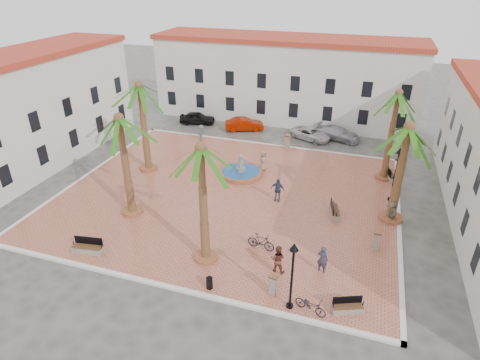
{
  "coord_description": "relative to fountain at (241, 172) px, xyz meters",
  "views": [
    {
      "loc": [
        9.59,
        -26.28,
        16.33
      ],
      "look_at": [
        1.0,
        0.0,
        1.6
      ],
      "focal_mm": 30.0,
      "sensor_mm": 36.0,
      "label": 1
    }
  ],
  "objects": [
    {
      "name": "palm_nw",
      "position": [
        -8.26,
        -1.53,
        6.54
      ],
      "size": [
        5.15,
        5.15,
        8.02
      ],
      "color": "#A75C38",
      "rests_on": "plaza"
    },
    {
      "name": "kerb_s",
      "position": [
        0.09,
        -14.58,
        -0.33
      ],
      "size": [
        26.3,
        0.3,
        0.16
      ],
      "primitive_type": "cube",
      "color": "silver",
      "rests_on": "ground"
    },
    {
      "name": "car_black",
      "position": [
        -9.0,
        11.19,
        0.28
      ],
      "size": [
        4.37,
        2.55,
        1.4
      ],
      "primitive_type": "imported",
      "rotation": [
        0.0,
        0.0,
        1.8
      ],
      "color": "black",
      "rests_on": "ground"
    },
    {
      "name": "pedestrian_east",
      "position": [
        12.49,
        -3.64,
        0.59
      ],
      "size": [
        0.94,
        1.66,
        1.71
      ],
      "primitive_type": "imported",
      "rotation": [
        0.0,
        0.0,
        -1.28
      ],
      "color": "gray",
      "rests_on": "plaza"
    },
    {
      "name": "kerb_n",
      "position": [
        0.09,
        7.42,
        -0.33
      ],
      "size": [
        26.3,
        0.3,
        0.16
      ],
      "primitive_type": "cube",
      "color": "silver",
      "rests_on": "ground"
    },
    {
      "name": "pedestrian_fountain_a",
      "position": [
        1.63,
        1.41,
        0.66
      ],
      "size": [
        1.06,
        1.04,
        1.85
      ],
      "primitive_type": "imported",
      "rotation": [
        0.0,
        0.0,
        0.74
      ],
      "color": "#8E735C",
      "rests_on": "plaza"
    },
    {
      "name": "cyclist_b",
      "position": [
        5.99,
        -11.4,
        0.66
      ],
      "size": [
        0.91,
        0.72,
        1.85
      ],
      "primitive_type": "imported",
      "rotation": [
        0.0,
        0.0,
        3.16
      ],
      "color": "brown",
      "rests_on": "plaza"
    },
    {
      "name": "cyclist_a",
      "position": [
        8.51,
        -10.54,
        0.63
      ],
      "size": [
        0.75,
        0.59,
        1.8
      ],
      "primitive_type": "imported",
      "rotation": [
        0.0,
        0.0,
        2.87
      ],
      "color": "#2C2E42",
      "rests_on": "plaza"
    },
    {
      "name": "bicycle_a",
      "position": [
        8.4,
        -13.98,
        0.21
      ],
      "size": [
        1.91,
        1.17,
        0.95
      ],
      "primitive_type": "imported",
      "rotation": [
        0.0,
        0.0,
        1.25
      ],
      "color": "black",
      "rests_on": "plaza"
    },
    {
      "name": "palm_s",
      "position": [
        1.46,
        -11.58,
        6.46
      ],
      "size": [
        4.81,
        4.81,
        7.88
      ],
      "color": "#A75C38",
      "rests_on": "plaza"
    },
    {
      "name": "lamppost_s",
      "position": [
        7.3,
        -13.98,
        2.6
      ],
      "size": [
        0.46,
        0.46,
        4.24
      ],
      "color": "black",
      "rests_on": "plaza"
    },
    {
      "name": "ground",
      "position": [
        0.09,
        -3.58,
        -0.41
      ],
      "size": [
        120.0,
        120.0,
        0.0
      ],
      "primitive_type": "plane",
      "color": "#56544F",
      "rests_on": "ground"
    },
    {
      "name": "car_white",
      "position": [
        4.38,
        10.44,
        0.2
      ],
      "size": [
        4.83,
        3.48,
        1.22
      ],
      "primitive_type": "imported",
      "rotation": [
        0.0,
        0.0,
        1.2
      ],
      "color": "beige",
      "rests_on": "ground"
    },
    {
      "name": "palm_ne",
      "position": [
        11.92,
        3.22,
        6.45
      ],
      "size": [
        4.67,
        4.67,
        7.84
      ],
      "color": "#A75C38",
      "rests_on": "plaza"
    },
    {
      "name": "building_west",
      "position": [
        -18.91,
        -3.58,
        4.6
      ],
      "size": [
        6.4,
        24.4,
        10.0
      ],
      "rotation": [
        0.0,
        0.0,
        1.57
      ],
      "color": "silver",
      "rests_on": "ground"
    },
    {
      "name": "palm_sw",
      "position": [
        -5.78,
        -8.36,
        6.29
      ],
      "size": [
        5.06,
        5.06,
        7.74
      ],
      "color": "#A75C38",
      "rests_on": "plaza"
    },
    {
      "name": "bollard_se",
      "position": [
        6.2,
        -13.29,
        0.43
      ],
      "size": [
        0.56,
        0.56,
        1.33
      ],
      "rotation": [
        0.0,
        0.0,
        -0.18
      ],
      "color": "gray",
      "rests_on": "plaza"
    },
    {
      "name": "palm_e",
      "position": [
        12.49,
        -3.33,
        5.96
      ],
      "size": [
        5.59,
        5.59,
        7.5
      ],
      "color": "#A75C38",
      "rests_on": "plaza"
    },
    {
      "name": "fountain",
      "position": [
        0.0,
        0.0,
        0.0
      ],
      "size": [
        3.77,
        3.77,
        1.95
      ],
      "color": "#A75C38",
      "rests_on": "plaza"
    },
    {
      "name": "bollard_e",
      "position": [
        11.53,
        -7.34,
        0.44
      ],
      "size": [
        0.52,
        0.52,
        1.37
      ],
      "rotation": [
        0.0,
        0.0,
        -0.07
      ],
      "color": "gray",
      "rests_on": "plaza"
    },
    {
      "name": "car_silver",
      "position": [
        7.15,
        11.32,
        0.28
      ],
      "size": [
        5.15,
        3.26,
        1.39
      ],
      "primitive_type": "imported",
      "rotation": [
        0.0,
        0.0,
        1.27
      ],
      "color": "#AAA9B2",
      "rests_on": "ground"
    },
    {
      "name": "pedestrian_north",
      "position": [
        -6.4,
        6.23,
        0.59
      ],
      "size": [
        0.94,
        1.25,
        1.71
      ],
      "primitive_type": "imported",
      "rotation": [
        0.0,
        0.0,
        1.26
      ],
      "color": "#525258",
      "rests_on": "plaza"
    },
    {
      "name": "bench_se",
      "position": [
        10.27,
        -13.36,
        -0.01
      ],
      "size": [
        1.76,
        1.13,
        0.89
      ],
      "rotation": [
        0.0,
        0.0,
        0.39
      ],
      "color": "gray",
      "rests_on": "plaza"
    },
    {
      "name": "kerb_w",
      "position": [
        -12.91,
        -3.58,
        -0.33
      ],
      "size": [
        0.3,
        22.3,
        0.16
      ],
      "primitive_type": "cube",
      "color": "silver",
      "rests_on": "ground"
    },
    {
      "name": "kerb_e",
      "position": [
        13.09,
        -3.58,
        -0.33
      ],
      "size": [
        0.3,
        22.3,
        0.16
      ],
      "primitive_type": "cube",
      "color": "silver",
      "rests_on": "ground"
    },
    {
      "name": "bench_s",
      "position": [
        -5.9,
        -13.39,
        0.03
      ],
      "size": [
        2.06,
        0.91,
        1.05
      ],
      "rotation": [
        0.0,
        0.0,
        0.16
      ],
      "color": "gray",
      "rests_on": "plaza"
    },
    {
      "name": "plaza",
      "position": [
        0.09,
        -3.58,
        -0.34
      ],
      "size": [
        26.0,
        22.0,
        0.15
      ],
      "primitive_type": "cube",
      "color": "#BF664F",
      "rests_on": "ground"
    },
    {
      "name": "bicycle_b",
      "position": [
        4.48,
        -9.61,
        0.29
      ],
      "size": [
        1.92,
        0.78,
        1.12
      ],
      "primitive_type": "imported",
      "rotation": [
        0.0,
        0.0,
        1.43
      ],
      "color": "black",
      "rests_on": "plaza"
    },
    {
      "name": "bollard_n",
      "position": [
        2.62,
        6.82,
        0.51
      ],
      "size": [
        0.62,
        0.62,
        1.49
      ],
      "rotation": [
        0.0,
        0.0,
        -0.18
      ],
      "color": "gray",
      "rests_on": "plaza"
    },
    {
      "name": "litter_bin",
      "position": [
        2.67,
        -13.98,
        0.1
      ],
      "size": [
        0.37,
        0.37,
        0.73
      ],
      "primitive_type": "cylinder",
      "color": "black",
      "rests_on": "plaza"
    },
    {
      "name": "car_red",
      "position": [
        -3.11,
        10.86,
        0.29
      ],
      "size": [
        4.54,
        2.99,
        1.41
      ],
      "primitive_type": "imported",
      "rotation": [
        0.0,
        0.0,
        1.95
      ],
      "color": "#961600",
      "rests_on": "ground"
    },
    {
      "name": "lamppost_e",
      "position": [
        12.49,
        -0.5,
        2.76
      ],
      "size": [
        0.48,
        0.48,
        4.46
      ],
      "color": "black",
      "rests_on": "plaza"
    },
    {
      "name": "pedestrian_fountain_b",
      "position": [
        4.05,
        -3.29,
        0.69
      ],
      "size": [
        1.16,
        0.59,
        1.9
      ],
      "primitive_type": "imported",
      "rotation": [
        0.0,
        0.0,
        -0.11
      ],
      "color": "#353B5B",
      "rests_on": "plaza"
    },
    {
      "name": "bench_ne",
      "position": [
        12.47,
        3.33,
        0.02
      ],
      "size": [
        0.99,
        2.01,
        1.02
      ],
      "rotation": [
        0.0,
        0.0,
        1.79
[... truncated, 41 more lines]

